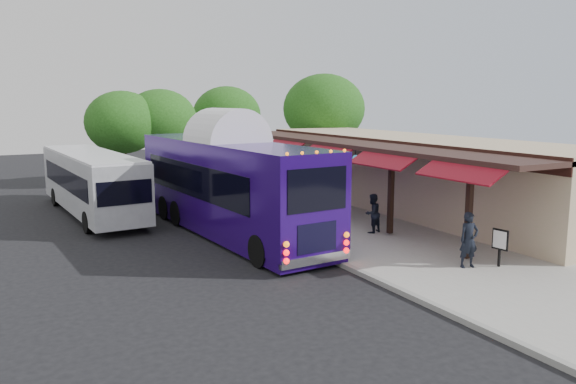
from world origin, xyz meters
TOP-DOWN VIEW (x-y plane):
  - ground at (0.00, 0.00)m, footprint 90.00×90.00m
  - sidewalk at (5.00, 4.00)m, footprint 10.00×40.00m
  - curb at (0.05, 4.00)m, footprint 0.20×40.00m
  - station_shelter at (8.38, 4.00)m, footprint 8.15×20.00m
  - coach_bus at (-1.45, 3.76)m, footprint 3.48×12.68m
  - city_bus at (-5.64, 10.41)m, footprint 3.11×11.09m
  - ped_a at (3.24, -4.57)m, footprint 0.72×0.55m
  - ped_b at (3.40, 0.64)m, footprint 0.88×0.76m
  - ped_c at (0.97, 8.93)m, footprint 1.12×0.80m
  - ped_d at (3.40, 5.07)m, footprint 1.16×0.70m
  - sign_board at (4.15, -5.00)m, footprint 0.14×0.55m
  - tree_left at (0.32, 19.65)m, footprint 4.76×4.76m
  - tree_mid at (5.85, 21.73)m, footprint 4.99×4.99m
  - tree_right at (10.65, 16.00)m, footprint 5.59×5.59m
  - tree_far at (-2.19, 19.44)m, footprint 4.66×4.66m

SIDE VIEW (x-z plane):
  - ground at x=0.00m, z-range 0.00..0.00m
  - sidewalk at x=5.00m, z-range 0.00..0.15m
  - curb at x=0.05m, z-range -0.01..0.15m
  - ped_b at x=3.40m, z-range 0.15..1.71m
  - sign_board at x=4.15m, z-range 0.36..1.57m
  - ped_d at x=3.40m, z-range 0.15..1.90m
  - ped_a at x=3.24m, z-range 0.15..1.92m
  - ped_c at x=0.97m, z-range 0.15..1.92m
  - city_bus at x=-5.64m, z-range 0.16..3.10m
  - station_shelter at x=8.38m, z-range 0.05..3.65m
  - coach_bus at x=-1.45m, z-range 0.15..4.17m
  - tree_far at x=-2.19m, z-range 0.99..6.95m
  - tree_left at x=0.32m, z-range 1.01..7.11m
  - tree_mid at x=5.85m, z-range 1.06..7.45m
  - tree_right at x=10.65m, z-range 1.19..8.35m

